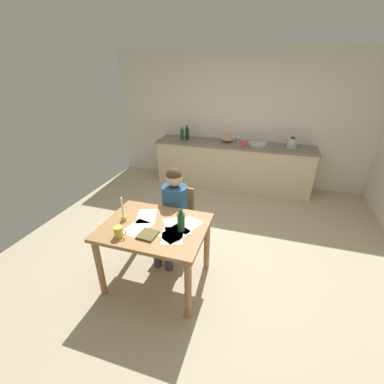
% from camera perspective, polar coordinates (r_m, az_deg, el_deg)
% --- Properties ---
extents(ground_plane, '(5.20, 5.20, 0.04)m').
position_cam_1_polar(ground_plane, '(3.63, 2.64, -12.88)').
color(ground_plane, tan).
extents(wall_back, '(5.20, 0.12, 2.60)m').
position_cam_1_polar(wall_back, '(5.46, 10.22, 15.67)').
color(wall_back, silver).
rests_on(wall_back, ground).
extents(kitchen_counter, '(3.09, 0.64, 0.90)m').
position_cam_1_polar(kitchen_counter, '(5.34, 8.96, 6.04)').
color(kitchen_counter, beige).
rests_on(kitchen_counter, ground).
extents(dining_table, '(1.10, 0.85, 0.76)m').
position_cam_1_polar(dining_table, '(2.82, -8.22, -9.48)').
color(dining_table, '#9E7042').
rests_on(dining_table, ground).
extents(chair_at_table, '(0.43, 0.43, 0.86)m').
position_cam_1_polar(chair_at_table, '(3.41, -3.15, -5.46)').
color(chair_at_table, '#9E7042').
rests_on(chair_at_table, ground).
extents(person_seated, '(0.35, 0.61, 1.19)m').
position_cam_1_polar(person_seated, '(3.19, -4.32, -3.68)').
color(person_seated, navy).
rests_on(person_seated, ground).
extents(coffee_mug, '(0.13, 0.09, 0.11)m').
position_cam_1_polar(coffee_mug, '(2.64, -16.00, -8.49)').
color(coffee_mug, '#F2CC4C').
rests_on(coffee_mug, dining_table).
extents(candlestick, '(0.06, 0.06, 0.28)m').
position_cam_1_polar(candlestick, '(2.87, -15.05, -4.81)').
color(candlestick, gold).
rests_on(candlestick, dining_table).
extents(book_magazine, '(0.19, 0.19, 0.02)m').
position_cam_1_polar(book_magazine, '(2.61, -9.83, -9.37)').
color(book_magazine, brown).
rests_on(book_magazine, dining_table).
extents(paper_letter, '(0.29, 0.34, 0.00)m').
position_cam_1_polar(paper_letter, '(2.59, -4.40, -9.60)').
color(paper_letter, white).
rests_on(paper_letter, dining_table).
extents(paper_bill, '(0.29, 0.35, 0.00)m').
position_cam_1_polar(paper_bill, '(2.93, -10.05, -5.31)').
color(paper_bill, white).
rests_on(paper_bill, dining_table).
extents(paper_envelope, '(0.28, 0.34, 0.00)m').
position_cam_1_polar(paper_envelope, '(2.75, -12.05, -7.82)').
color(paper_envelope, white).
rests_on(paper_envelope, dining_table).
extents(paper_receipt, '(0.31, 0.35, 0.00)m').
position_cam_1_polar(paper_receipt, '(2.74, -0.97, -7.30)').
color(paper_receipt, white).
rests_on(paper_receipt, dining_table).
extents(paper_notice, '(0.33, 0.36, 0.00)m').
position_cam_1_polar(paper_notice, '(2.61, -3.76, -9.26)').
color(paper_notice, white).
rests_on(paper_notice, dining_table).
extents(paper_flyer, '(0.33, 0.36, 0.00)m').
position_cam_1_polar(paper_flyer, '(2.73, -3.96, -7.39)').
color(paper_flyer, white).
rests_on(paper_flyer, dining_table).
extents(wine_bottle_on_table, '(0.08, 0.08, 0.25)m').
position_cam_1_polar(wine_bottle_on_table, '(2.59, -2.46, -6.66)').
color(wine_bottle_on_table, '#194C23').
rests_on(wine_bottle_on_table, dining_table).
extents(sink_unit, '(0.36, 0.36, 0.24)m').
position_cam_1_polar(sink_unit, '(5.16, 14.43, 10.34)').
color(sink_unit, '#B2B7BC').
rests_on(sink_unit, kitchen_counter).
extents(bottle_oil, '(0.07, 0.07, 0.25)m').
position_cam_1_polar(bottle_oil, '(5.39, -2.22, 12.72)').
color(bottle_oil, '#194C23').
rests_on(bottle_oil, kitchen_counter).
extents(bottle_vinegar, '(0.07, 0.07, 0.29)m').
position_cam_1_polar(bottle_vinegar, '(5.38, -1.09, 12.87)').
color(bottle_vinegar, black).
rests_on(bottle_vinegar, kitchen_counter).
extents(mixing_bowl, '(0.25, 0.25, 0.11)m').
position_cam_1_polar(mixing_bowl, '(5.28, 7.82, 11.67)').
color(mixing_bowl, tan).
rests_on(mixing_bowl, kitchen_counter).
extents(stovetop_kettle, '(0.18, 0.18, 0.22)m').
position_cam_1_polar(stovetop_kettle, '(5.15, 21.37, 10.21)').
color(stovetop_kettle, '#B7BABF').
rests_on(stovetop_kettle, kitchen_counter).
extents(wine_glass_near_sink, '(0.07, 0.07, 0.15)m').
position_cam_1_polar(wine_glass_near_sink, '(5.31, 10.31, 12.14)').
color(wine_glass_near_sink, silver).
rests_on(wine_glass_near_sink, kitchen_counter).
extents(wine_glass_by_kettle, '(0.07, 0.07, 0.15)m').
position_cam_1_polar(wine_glass_by_kettle, '(5.32, 9.23, 12.25)').
color(wine_glass_by_kettle, silver).
rests_on(wine_glass_by_kettle, kitchen_counter).
extents(wine_glass_back_left, '(0.07, 0.07, 0.15)m').
position_cam_1_polar(wine_glass_back_left, '(5.34, 8.12, 12.37)').
color(wine_glass_back_left, silver).
rests_on(wine_glass_back_left, kitchen_counter).
extents(teacup_on_counter, '(0.12, 0.08, 0.11)m').
position_cam_1_polar(teacup_on_counter, '(5.02, 11.35, 10.58)').
color(teacup_on_counter, '#D84C3F').
rests_on(teacup_on_counter, kitchen_counter).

